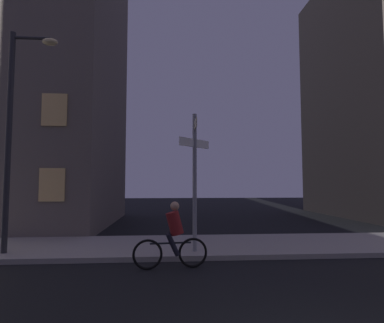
% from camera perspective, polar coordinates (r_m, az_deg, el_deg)
% --- Properties ---
extents(sidewalk_kerb, '(40.00, 3.28, 0.14)m').
position_cam_1_polar(sidewalk_kerb, '(10.20, 6.42, -15.27)').
color(sidewalk_kerb, '#9E9991').
rests_on(sidewalk_kerb, ground_plane).
extents(signpost, '(0.93, 1.31, 3.93)m').
position_cam_1_polar(signpost, '(8.81, 0.50, -1.54)').
color(signpost, gray).
rests_on(signpost, sidewalk_kerb).
extents(street_lamp, '(1.35, 0.28, 6.28)m').
position_cam_1_polar(street_lamp, '(10.09, -30.08, 6.44)').
color(street_lamp, '#2D2D30').
rests_on(street_lamp, sidewalk_kerb).
extents(cyclist, '(1.82, 0.37, 1.61)m').
position_cam_1_polar(cyclist, '(7.67, -3.62, -13.90)').
color(cyclist, black).
rests_on(cyclist, ground_plane).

